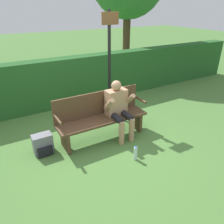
# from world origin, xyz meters

# --- Properties ---
(ground_plane) EXTENTS (40.00, 40.00, 0.00)m
(ground_plane) POSITION_xyz_m (0.00, 0.00, 0.00)
(ground_plane) COLOR #4C7A38
(hedge_back) EXTENTS (12.00, 0.41, 1.25)m
(hedge_back) POSITION_xyz_m (0.00, 2.01, 0.63)
(hedge_back) COLOR #235623
(hedge_back) RESTS_ON ground
(park_bench) EXTENTS (1.83, 0.47, 0.93)m
(park_bench) POSITION_xyz_m (0.00, 0.07, 0.47)
(park_bench) COLOR #513823
(park_bench) RESTS_ON ground
(person_seated) EXTENTS (0.56, 0.57, 1.15)m
(person_seated) POSITION_xyz_m (0.33, -0.05, 0.64)
(person_seated) COLOR tan
(person_seated) RESTS_ON ground
(backpack) EXTENTS (0.35, 0.29, 0.36)m
(backpack) POSITION_xyz_m (-1.18, 0.12, 0.17)
(backpack) COLOR slate
(backpack) RESTS_ON ground
(water_bottle) EXTENTS (0.06, 0.06, 0.27)m
(water_bottle) POSITION_xyz_m (0.16, -0.89, 0.13)
(water_bottle) COLOR silver
(water_bottle) RESTS_ON ground
(signpost) EXTENTS (0.39, 0.09, 2.38)m
(signpost) POSITION_xyz_m (0.65, 0.88, 1.36)
(signpost) COLOR black
(signpost) RESTS_ON ground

